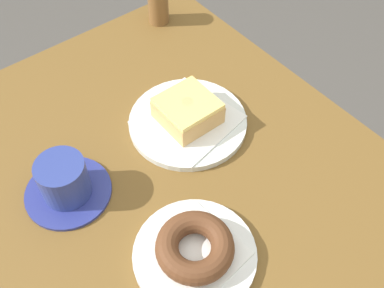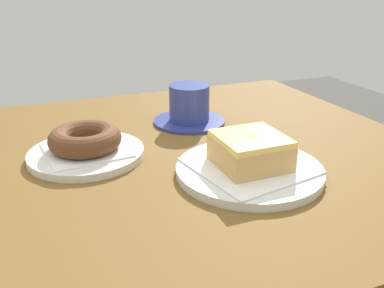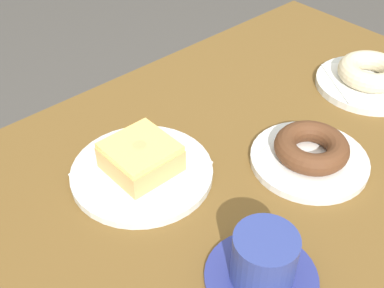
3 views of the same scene
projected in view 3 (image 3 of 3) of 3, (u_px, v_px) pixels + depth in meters
table at (265, 214)px, 0.88m from camera, size 1.10×0.80×0.76m
plate_sugar_ring at (367, 84)px, 0.98m from camera, size 0.21×0.21×0.01m
napkin_sugar_ring at (368, 80)px, 0.98m from camera, size 0.20×0.20×0.00m
donut_sugar_ring at (371, 71)px, 0.96m from camera, size 0.13×0.13×0.04m
plate_glazed_square at (142, 172)px, 0.79m from camera, size 0.23×0.23×0.01m
napkin_glazed_square at (142, 169)px, 0.78m from camera, size 0.19×0.19×0.00m
donut_glazed_square at (141, 157)px, 0.76m from camera, size 0.10×0.10×0.05m
plate_chocolate_ring at (309, 160)px, 0.81m from camera, size 0.20×0.20×0.01m
napkin_chocolate_ring at (310, 156)px, 0.80m from camera, size 0.14×0.14×0.00m
donut_chocolate_ring at (312, 147)px, 0.79m from camera, size 0.12×0.12×0.04m
coffee_cup at (264, 261)px, 0.62m from camera, size 0.15×0.15×0.08m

